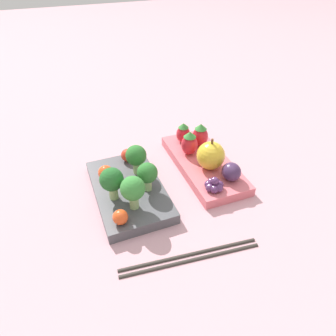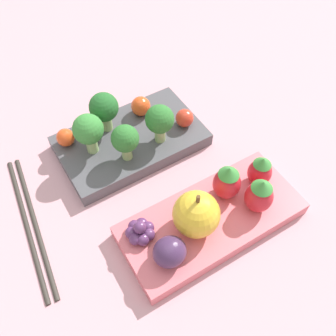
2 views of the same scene
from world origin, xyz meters
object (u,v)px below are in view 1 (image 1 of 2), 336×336
apple (211,156)px  chopsticks_pair (190,256)px  grape_cluster (214,185)px  cherry_tomato_1 (106,173)px  strawberry_2 (189,143)px  bento_box_savoury (129,190)px  broccoli_floret_0 (147,174)px  broccoli_floret_3 (112,180)px  cherry_tomato_2 (120,217)px  broccoli_floret_1 (136,156)px  bento_box_fruit (203,164)px  broccoli_floret_2 (133,189)px  strawberry_1 (200,135)px  strawberry_0 (183,133)px  cherry_tomato_0 (127,155)px  plum (231,172)px

apple → chopsticks_pair: 0.20m
apple → grape_cluster: 0.07m
cherry_tomato_1 → strawberry_2: (0.02, -0.17, 0.01)m
bento_box_savoury → strawberry_2: strawberry_2 is taller
broccoli_floret_0 → broccoli_floret_3: bearing=88.7°
broccoli_floret_0 → cherry_tomato_2: size_ratio=2.25×
broccoli_floret_1 → grape_cluster: size_ratio=1.71×
broccoli_floret_0 → broccoli_floret_3: size_ratio=0.90×
broccoli_floret_0 → strawberry_2: (0.07, -0.11, -0.01)m
bento_box_fruit → apple: size_ratio=3.52×
broccoli_floret_2 → strawberry_1: size_ratio=1.19×
broccoli_floret_0 → apple: apple is taller
bento_box_fruit → broccoli_floret_3: 0.20m
broccoli_floret_3 → grape_cluster: (-0.04, -0.17, -0.03)m
broccoli_floret_3 → strawberry_1: broccoli_floret_3 is taller
broccoli_floret_1 → grape_cluster: 0.15m
cherry_tomato_2 → chopsticks_pair: bearing=-137.9°
strawberry_0 → apple: bearing=-174.5°
cherry_tomato_1 → strawberry_1: strawberry_1 is taller
apple → chopsticks_pair: apple is taller
cherry_tomato_2 → cherry_tomato_0: bearing=-20.0°
broccoli_floret_1 → apple: bearing=-105.0°
strawberry_2 → broccoli_floret_2: bearing=125.3°
broccoli_floret_0 → chopsticks_pair: (-0.14, -0.01, -0.05)m
broccoli_floret_2 → broccoli_floret_3: (0.03, 0.03, -0.00)m
bento_box_savoury → broccoli_floret_0: broccoli_floret_0 is taller
broccoli_floret_0 → chopsticks_pair: bearing=-174.6°
broccoli_floret_2 → cherry_tomato_0: (0.13, -0.03, -0.03)m
cherry_tomato_2 → strawberry_1: (0.15, -0.21, 0.01)m
bento_box_fruit → plum: bearing=-165.9°
broccoli_floret_1 → broccoli_floret_2: size_ratio=0.96×
broccoli_floret_0 → plum: broccoli_floret_0 is taller
broccoli_floret_3 → strawberry_1: (0.09, -0.21, -0.01)m
broccoli_floret_2 → cherry_tomato_0: 0.13m
apple → cherry_tomato_1: bearing=78.3°
bento_box_fruit → broccoli_floret_3: size_ratio=3.70×
broccoli_floret_2 → cherry_tomato_0: broccoli_floret_2 is taller
bento_box_savoury → cherry_tomato_0: bearing=-16.0°
broccoli_floret_2 → grape_cluster: size_ratio=1.77×
apple → strawberry_1: bearing=-12.9°
strawberry_0 → grape_cluster: (-0.16, 0.01, -0.01)m
cherry_tomato_1 → grape_cluster: (-0.10, -0.17, -0.01)m
strawberry_2 → chopsticks_pair: size_ratio=0.24×
bento_box_savoury → broccoli_floret_3: (-0.02, 0.03, 0.05)m
bento_box_savoury → strawberry_0: (0.10, -0.15, 0.03)m
broccoli_floret_1 → cherry_tomato_1: broccoli_floret_1 is taller
apple → plum: (-0.05, -0.02, -0.01)m
broccoli_floret_0 → cherry_tomato_0: 0.10m
strawberry_1 → cherry_tomato_0: bearing=88.8°
broccoli_floret_2 → broccoli_floret_1: bearing=-20.6°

